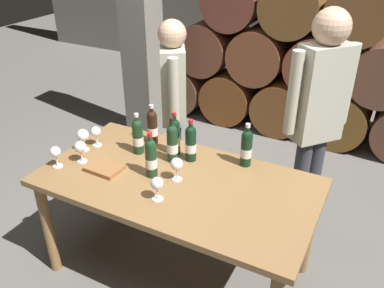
% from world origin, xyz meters
% --- Properties ---
extents(ground_plane, '(14.00, 14.00, 0.00)m').
position_xyz_m(ground_plane, '(0.00, 0.00, 0.00)').
color(ground_plane, '#66635E').
extents(barrel_stack, '(3.12, 0.90, 1.69)m').
position_xyz_m(barrel_stack, '(0.00, 2.60, 0.75)').
color(barrel_stack, brown).
rests_on(barrel_stack, ground_plane).
extents(stone_pillar, '(0.32, 0.32, 2.60)m').
position_xyz_m(stone_pillar, '(-1.30, 1.60, 1.30)').
color(stone_pillar, slate).
rests_on(stone_pillar, ground_plane).
extents(dining_table, '(1.70, 0.90, 0.76)m').
position_xyz_m(dining_table, '(0.00, 0.00, 0.67)').
color(dining_table, olive).
rests_on(dining_table, ground_plane).
extents(wine_bottle_0, '(0.07, 0.07, 0.31)m').
position_xyz_m(wine_bottle_0, '(-0.13, 0.18, 0.89)').
color(wine_bottle_0, '#19381E').
rests_on(wine_bottle_0, dining_table).
extents(wine_bottle_1, '(0.07, 0.07, 0.30)m').
position_xyz_m(wine_bottle_1, '(-0.16, -0.03, 0.89)').
color(wine_bottle_1, '#19381E').
rests_on(wine_bottle_1, dining_table).
extents(wine_bottle_2, '(0.07, 0.07, 0.29)m').
position_xyz_m(wine_bottle_2, '(-0.03, 0.25, 0.89)').
color(wine_bottle_2, black).
rests_on(wine_bottle_2, dining_table).
extents(wine_bottle_3, '(0.07, 0.07, 0.29)m').
position_xyz_m(wine_bottle_3, '(-0.39, 0.17, 0.89)').
color(wine_bottle_3, '#19381E').
rests_on(wine_bottle_3, dining_table).
extents(wine_bottle_4, '(0.07, 0.07, 0.30)m').
position_xyz_m(wine_bottle_4, '(0.31, 0.35, 0.89)').
color(wine_bottle_4, black).
rests_on(wine_bottle_4, dining_table).
extents(wine_bottle_5, '(0.07, 0.07, 0.31)m').
position_xyz_m(wine_bottle_5, '(-0.17, 0.27, 0.89)').
color(wine_bottle_5, black).
rests_on(wine_bottle_5, dining_table).
extents(wine_bottle_6, '(0.07, 0.07, 0.29)m').
position_xyz_m(wine_bottle_6, '(-0.38, 0.33, 0.89)').
color(wine_bottle_6, black).
rests_on(wine_bottle_6, dining_table).
extents(wine_glass_0, '(0.08, 0.08, 0.16)m').
position_xyz_m(wine_glass_0, '(-0.74, 0.02, 0.87)').
color(wine_glass_0, white).
rests_on(wine_glass_0, dining_table).
extents(wine_glass_1, '(0.07, 0.07, 0.15)m').
position_xyz_m(wine_glass_1, '(0.00, -0.22, 0.86)').
color(wine_glass_1, white).
rests_on(wine_glass_1, dining_table).
extents(wine_glass_2, '(0.08, 0.08, 0.15)m').
position_xyz_m(wine_glass_2, '(-0.65, -0.11, 0.87)').
color(wine_glass_2, white).
rests_on(wine_glass_2, dining_table).
extents(wine_glass_3, '(0.07, 0.07, 0.15)m').
position_xyz_m(wine_glass_3, '(-0.71, 0.11, 0.86)').
color(wine_glass_3, white).
rests_on(wine_glass_3, dining_table).
extents(wine_glass_4, '(0.08, 0.08, 0.15)m').
position_xyz_m(wine_glass_4, '(-0.00, 0.00, 0.87)').
color(wine_glass_4, white).
rests_on(wine_glass_4, dining_table).
extents(wine_glass_5, '(0.07, 0.07, 0.14)m').
position_xyz_m(wine_glass_5, '(-0.76, -0.22, 0.86)').
color(wine_glass_5, white).
rests_on(wine_glass_5, dining_table).
extents(tasting_notebook, '(0.23, 0.17, 0.03)m').
position_xyz_m(tasting_notebook, '(-0.46, -0.12, 0.77)').
color(tasting_notebook, '#936038').
rests_on(tasting_notebook, dining_table).
extents(sommelier_presenting, '(0.35, 0.39, 1.72)m').
position_xyz_m(sommelier_presenting, '(0.65, 0.75, 1.04)').
color(sommelier_presenting, '#383842').
rests_on(sommelier_presenting, ground_plane).
extents(taster_seated_left, '(0.32, 0.44, 1.54)m').
position_xyz_m(taster_seated_left, '(-0.43, 0.72, 0.92)').
color(taster_seated_left, '#383842').
rests_on(taster_seated_left, ground_plane).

